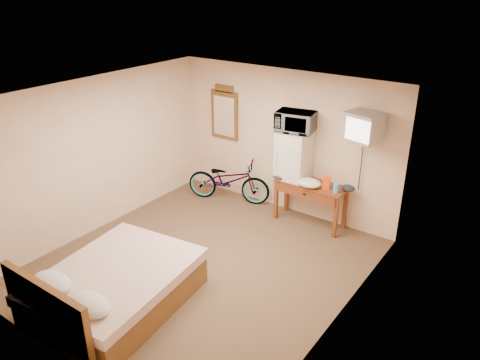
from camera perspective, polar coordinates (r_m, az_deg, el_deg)
The scene contains 13 objects.
room at distance 6.37m, azimuth -5.16°, elevation -0.90°, with size 4.60×4.64×2.50m.
desk at distance 7.81m, azimuth 8.51°, elevation -1.34°, with size 1.22×0.49×0.75m.
mini_fridge at distance 7.79m, azimuth 6.57°, elevation 3.02°, with size 0.51×0.50×0.81m.
microwave at distance 7.60m, azimuth 6.77°, elevation 7.07°, with size 0.61×0.41×0.34m, color silver.
snack_bag at distance 7.55m, azimuth 10.50°, elevation -0.29°, with size 0.12×0.07×0.23m, color #DA4B13.
blue_cup at distance 7.47m, azimuth 11.63°, elevation -0.99°, with size 0.09×0.09×0.16m, color #3E9ED5.
cloth_cream at distance 7.63m, azimuth 8.40°, elevation -0.33°, with size 0.41×0.32×0.13m, color beige.
cloth_dark_a at distance 7.84m, azimuth 4.81°, elevation 0.40°, with size 0.24×0.18×0.09m, color black.
cloth_dark_b at distance 7.59m, azimuth 13.04°, elevation -0.97°, with size 0.22×0.18×0.10m, color black.
crt_television at distance 7.09m, azimuth 14.79°, elevation 6.29°, with size 0.57×0.63×0.43m.
wall_mirror at distance 8.68m, azimuth -1.90°, elevation 8.13°, with size 0.59×0.04×1.00m.
bicycle at distance 8.64m, azimuth -1.39°, elevation -0.02°, with size 0.54×1.56×0.82m, color black.
bed at distance 6.22m, azimuth -15.32°, elevation -12.62°, with size 1.73×2.16×0.90m.
Camera 1 is at (3.81, -4.35, 3.91)m, focal length 35.00 mm.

